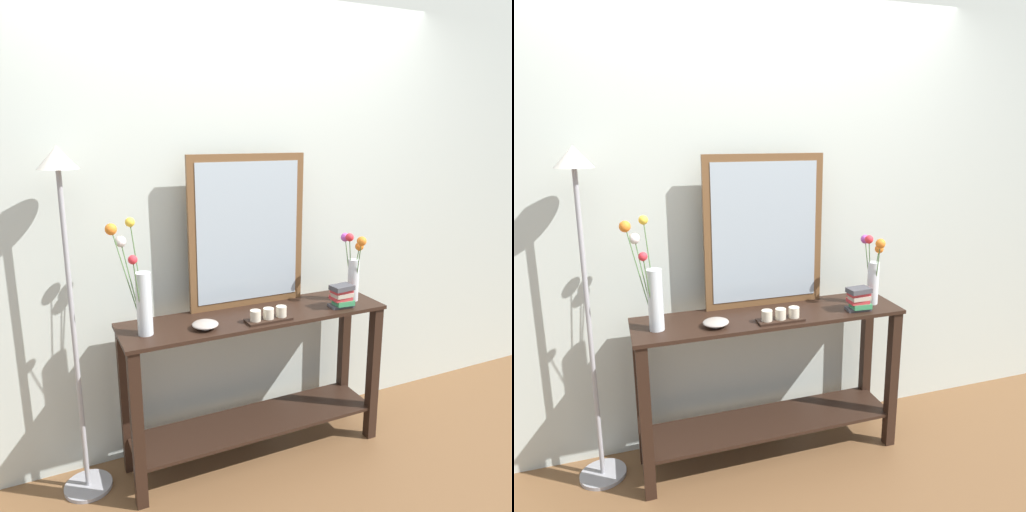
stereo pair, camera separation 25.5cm
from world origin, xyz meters
The scene contains 10 objects.
ground_plane centered at (0.00, 0.00, -0.01)m, with size 7.00×6.00×0.02m, color brown.
wall_back centered at (0.00, 0.31, 1.35)m, with size 6.40×0.08×2.70m, color beige.
console_table centered at (0.00, 0.00, 0.51)m, with size 1.45×0.37×0.84m.
mirror_leaning centered at (0.02, 0.16, 1.26)m, with size 0.67×0.03×0.84m.
tall_vase_left centered at (-0.61, -0.01, 1.07)m, with size 0.18×0.19×0.56m.
vase_right centered at (0.60, -0.03, 1.04)m, with size 0.10×0.17×0.40m.
candle_tray centered at (0.02, -0.11, 0.87)m, with size 0.24×0.09×0.07m.
decorative_bowl centered at (-0.31, -0.08, 0.87)m, with size 0.13×0.13×0.04m.
book_stack centered at (0.48, -0.10, 0.91)m, with size 0.14×0.10×0.13m.
floor_lamp centered at (-0.91, 0.09, 1.17)m, with size 0.24×0.24×1.73m.
Camera 2 is at (-0.80, -2.34, 1.78)m, focal length 34.47 mm.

